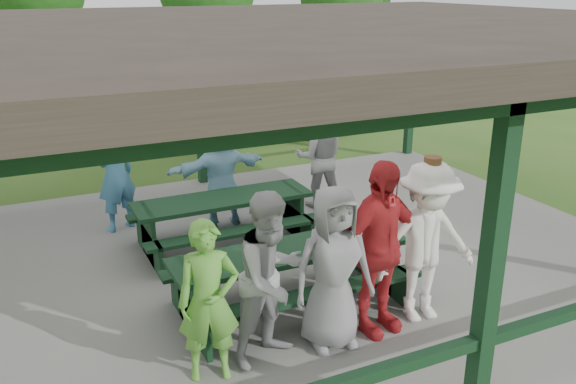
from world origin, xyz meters
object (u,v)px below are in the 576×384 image
picnic_table_far (224,215)px  contestant_grey_left (272,278)px  spectator_blue (115,174)px  spectator_lblue (220,172)px  contestant_grey_mid (333,268)px  farm_trailer (65,114)px  contestant_red (379,249)px  picnic_table_near (290,269)px  contestant_green (209,302)px  contestant_white_fedora (426,242)px  pickup_truck (243,106)px  spectator_grey (320,157)px

picnic_table_far → contestant_grey_left: (-0.49, -2.85, 0.43)m
spectator_blue → spectator_lblue: bearing=139.6°
contestant_grey_mid → farm_trailer: size_ratio=0.50×
contestant_grey_left → picnic_table_far: bearing=61.1°
spectator_blue → contestant_red: bearing=93.7°
picnic_table_near → spectator_blue: spectator_blue is taller
contestant_green → contestant_red: size_ratio=0.83×
picnic_table_near → contestant_red: contestant_red is taller
spectator_blue → farm_trailer: bearing=-111.8°
picnic_table_near → spectator_lblue: size_ratio=1.62×
contestant_grey_mid → contestant_red: 0.58m
contestant_green → contestant_red: bearing=14.8°
contestant_white_fedora → pickup_truck: (1.53, 9.52, -0.31)m
contestant_grey_left → farm_trailer: contestant_grey_left is taller
picnic_table_near → contestant_green: bearing=-145.4°
picnic_table_far → farm_trailer: bearing=99.1°
contestant_green → spectator_lblue: size_ratio=0.94×
contestant_grey_left → pickup_truck: bearing=51.2°
contestant_red → farm_trailer: size_ratio=0.55×
picnic_table_near → contestant_grey_mid: (0.06, -0.90, 0.41)m
picnic_table_near → contestant_green: 1.60m
contestant_green → spectator_lblue: spectator_lblue is taller
contestant_red → spectator_blue: bearing=106.4°
farm_trailer → contestant_grey_mid: bearing=-96.0°
contestant_grey_mid → contestant_white_fedora: 1.20m
picnic_table_near → contestant_green: size_ratio=1.73×
spectator_grey → pickup_truck: size_ratio=0.33×
contestant_red → pickup_truck: (2.16, 9.51, -0.35)m
contestant_grey_left → spectator_grey: contestant_grey_left is taller
contestant_red → spectator_blue: (-2.02, 4.17, -0.08)m
picnic_table_far → contestant_white_fedora: size_ratio=1.33×
spectator_lblue → spectator_grey: 1.80m
picnic_table_near → spectator_blue: size_ratio=1.57×
picnic_table_far → farm_trailer: (-1.30, 8.17, 0.04)m
contestant_grey_left → spectator_lblue: size_ratio=1.03×
spectator_lblue → farm_trailer: 7.55m
contestant_white_fedora → farm_trailer: contestant_white_fedora is taller
contestant_grey_left → contestant_white_fedora: bearing=-20.0°
spectator_grey → farm_trailer: size_ratio=0.49×
picnic_table_near → pickup_truck: pickup_truck is taller
contestant_red → pickup_truck: bearing=67.7°
picnic_table_near → contestant_grey_left: size_ratio=1.57×
spectator_lblue → farm_trailer: size_ratio=0.49×
contestant_green → contestant_red: 1.93m
contestant_green → contestant_red: contestant_red is taller
spectator_lblue → spectator_blue: spectator_blue is taller
spectator_blue → farm_trailer: size_ratio=0.51×
picnic_table_far → contestant_grey_mid: bearing=-86.4°
spectator_blue → picnic_table_far: bearing=112.2°
pickup_truck → farm_trailer: pickup_truck is taller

